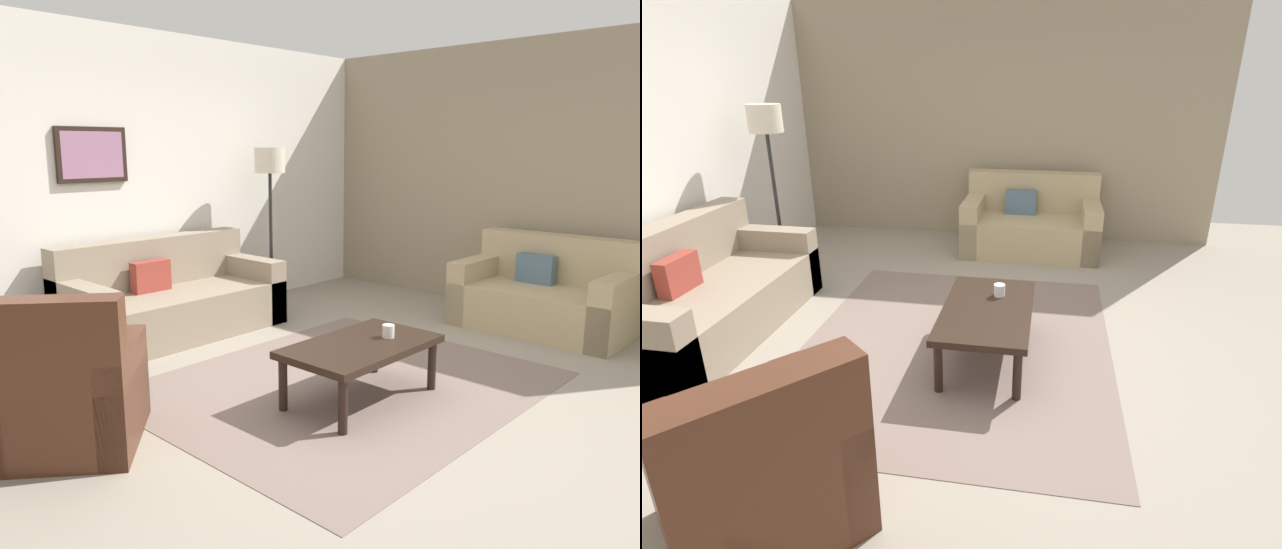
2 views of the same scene
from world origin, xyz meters
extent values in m
plane|color=gray|center=(0.00, 0.00, 0.00)|extent=(8.00, 8.00, 0.00)
cube|color=silver|center=(0.00, 2.60, 1.40)|extent=(6.00, 0.12, 2.80)
cube|color=gray|center=(3.00, 0.00, 1.40)|extent=(0.12, 5.20, 2.80)
cube|color=#7A675F|center=(0.00, 0.00, 0.00)|extent=(2.82, 2.37, 0.01)
cube|color=gray|center=(-0.11, 1.98, 0.21)|extent=(1.98, 0.93, 0.42)
cube|color=gray|center=(-0.11, 2.33, 0.44)|extent=(1.98, 0.24, 0.88)
cube|color=gray|center=(-1.00, 1.98, 0.31)|extent=(0.20, 0.93, 0.62)
cube|color=gray|center=(0.79, 1.98, 0.31)|extent=(0.20, 0.93, 0.62)
cube|color=#99382D|center=(-0.27, 2.11, 0.56)|extent=(0.36, 0.12, 0.28)
cube|color=tan|center=(2.34, -0.45, 0.21)|extent=(0.92, 1.55, 0.42)
cube|color=tan|center=(2.68, -0.45, 0.44)|extent=(0.24, 1.55, 0.88)
cube|color=tan|center=(2.34, 0.22, 0.31)|extent=(0.92, 0.20, 0.62)
cube|color=tan|center=(2.34, -1.13, 0.31)|extent=(0.92, 0.20, 0.62)
cube|color=slate|center=(2.46, -0.32, 0.56)|extent=(0.12, 0.36, 0.28)
cube|color=#4C2819|center=(-1.80, 0.60, 0.22)|extent=(1.13, 1.13, 0.44)
cube|color=#4C2819|center=(-1.99, 0.37, 0.47)|extent=(0.74, 0.67, 0.95)
cube|color=#4C2819|center=(-1.56, 0.39, 0.30)|extent=(0.64, 0.71, 0.60)
cube|color=#4C2819|center=(-2.04, 0.80, 0.30)|extent=(0.64, 0.71, 0.60)
cylinder|color=black|center=(-0.62, -0.51, 0.18)|extent=(0.06, 0.06, 0.36)
cylinder|color=black|center=(0.36, -0.51, 0.18)|extent=(0.06, 0.06, 0.36)
cylinder|color=black|center=(-0.62, 0.01, 0.18)|extent=(0.06, 0.06, 0.36)
cylinder|color=black|center=(0.36, 0.01, 0.18)|extent=(0.06, 0.06, 0.36)
cube|color=black|center=(-0.13, -0.25, 0.39)|extent=(1.10, 0.64, 0.05)
cylinder|color=white|center=(0.09, -0.32, 0.46)|extent=(0.09, 0.09, 0.09)
cylinder|color=black|center=(1.19, 2.07, 0.01)|extent=(0.28, 0.28, 0.03)
cylinder|color=#262626|center=(1.19, 2.07, 0.72)|extent=(0.04, 0.04, 1.45)
cylinder|color=beige|center=(1.19, 2.07, 1.58)|extent=(0.32, 0.32, 0.26)
cube|color=black|center=(-0.54, 2.52, 1.65)|extent=(0.66, 0.04, 0.49)
cube|color=#9E6A8D|center=(-0.54, 2.50, 1.65)|extent=(0.58, 0.01, 0.41)
camera|label=1|loc=(-3.31, -2.80, 1.72)|focal=35.05mm
camera|label=2|loc=(-3.41, -0.63, 2.00)|focal=28.32mm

